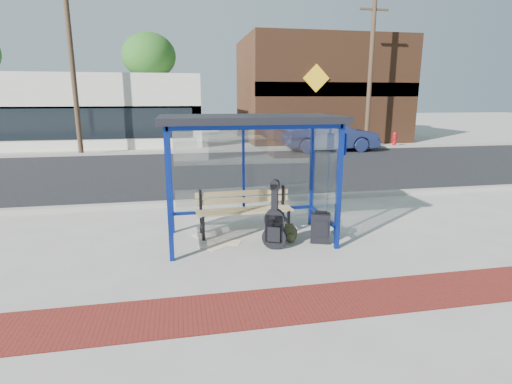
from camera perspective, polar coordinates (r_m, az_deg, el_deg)
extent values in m
plane|color=#B2ADA0|center=(7.94, -0.86, -6.85)|extent=(120.00, 120.00, 0.00)
cube|color=maroon|center=(5.62, 4.03, -15.81)|extent=(60.00, 1.00, 0.01)
cube|color=gray|center=(10.66, -3.62, -1.25)|extent=(60.00, 0.25, 0.12)
cube|color=black|center=(15.63, -6.07, 3.18)|extent=(60.00, 10.00, 0.00)
cube|color=gray|center=(20.65, -7.34, 5.78)|extent=(60.00, 0.25, 0.12)
cube|color=#B2ADA0|center=(22.54, -7.67, 6.25)|extent=(60.00, 4.00, 0.01)
cube|color=navy|center=(6.78, -12.33, -0.55)|extent=(0.08, 0.08, 2.30)
cube|color=navy|center=(7.33, 11.79, 0.53)|extent=(0.08, 0.08, 2.30)
cube|color=navy|center=(8.24, -12.15, 1.91)|extent=(0.08, 0.08, 2.30)
cube|color=navy|center=(8.71, 8.01, 2.69)|extent=(0.08, 0.08, 2.30)
cube|color=navy|center=(8.20, -1.85, 9.98)|extent=(3.00, 0.08, 0.08)
cube|color=navy|center=(6.73, 0.22, 9.25)|extent=(3.00, 0.08, 0.08)
cube|color=navy|center=(7.35, -12.66, 9.28)|extent=(0.08, 1.50, 0.08)
cube|color=navy|center=(7.87, 10.06, 9.64)|extent=(0.08, 1.50, 0.08)
cube|color=navy|center=(8.52, -1.76, -2.61)|extent=(3.00, 0.08, 0.06)
cube|color=navy|center=(7.70, -11.96, -4.65)|extent=(0.08, 1.50, 0.06)
cube|color=navy|center=(8.20, 9.53, -3.44)|extent=(0.08, 1.50, 0.06)
cube|color=navy|center=(8.31, -1.81, 3.70)|extent=(0.05, 0.05, 1.90)
cube|color=silver|center=(8.31, -1.80, 3.43)|extent=(2.84, 0.01, 1.82)
cube|color=silver|center=(7.47, -12.29, 2.00)|extent=(0.02, 1.34, 1.82)
cube|color=silver|center=(7.98, 9.78, 2.83)|extent=(0.02, 1.34, 1.82)
cube|color=black|center=(7.46, -0.92, 10.42)|extent=(3.30, 1.80, 0.12)
cube|color=silver|center=(26.49, -28.40, 10.17)|extent=(18.00, 6.00, 4.00)
cube|color=black|center=(23.68, -30.47, 9.75)|extent=(18.00, 0.10, 0.60)
cube|color=black|center=(23.64, -30.35, 8.29)|extent=(17.00, 0.04, 1.60)
cube|color=#59331E|center=(27.46, 9.06, 14.14)|extent=(10.00, 7.00, 6.40)
cube|color=black|center=(24.25, 11.91, 14.15)|extent=(10.00, 0.10, 0.80)
cube|color=yellow|center=(23.64, 8.60, 15.77)|extent=(1.56, 0.06, 1.56)
cylinder|color=#4C3826|center=(29.38, -14.69, 12.45)|extent=(0.36, 0.36, 5.00)
ellipsoid|color=#1F5217|center=(29.51, -15.05, 18.28)|extent=(3.60, 3.60, 3.06)
cylinder|color=#4C3826|center=(32.42, 14.52, 12.51)|extent=(0.36, 0.36, 5.00)
ellipsoid|color=#1F5217|center=(32.54, 14.85, 17.79)|extent=(3.60, 3.60, 3.06)
cylinder|color=#4C3826|center=(21.29, -24.70, 15.57)|extent=(0.24, 0.24, 8.00)
cylinder|color=#4C3826|center=(23.19, 16.01, 15.96)|extent=(0.24, 0.24, 8.00)
cube|color=#4C3826|center=(23.58, 16.55, 23.73)|extent=(1.60, 0.10, 0.10)
cube|color=black|center=(7.90, -7.53, -5.18)|extent=(0.06, 0.06, 0.49)
cube|color=black|center=(8.24, -7.89, -2.82)|extent=(0.06, 0.06, 0.93)
cube|color=black|center=(8.10, -7.69, -4.71)|extent=(0.07, 0.44, 0.05)
cube|color=black|center=(8.24, 4.65, -4.32)|extent=(0.06, 0.06, 0.49)
cube|color=black|center=(8.57, 3.81, -2.09)|extent=(0.06, 0.06, 0.93)
cube|color=black|center=(8.44, 4.21, -3.89)|extent=(0.07, 0.44, 0.05)
cube|color=tan|center=(7.98, -1.37, -3.02)|extent=(1.97, 0.18, 0.04)
cube|color=tan|center=(8.10, -1.54, -2.79)|extent=(1.97, 0.18, 0.04)
cube|color=tan|center=(8.21, -1.71, -2.56)|extent=(1.97, 0.18, 0.04)
cube|color=tan|center=(8.32, -1.88, -2.34)|extent=(1.97, 0.18, 0.04)
cube|color=tan|center=(8.32, -1.95, -1.18)|extent=(1.96, 0.11, 0.11)
cube|color=tan|center=(8.29, -1.96, -0.16)|extent=(1.96, 0.11, 0.11)
cylinder|color=black|center=(7.44, 2.63, -6.44)|extent=(0.46, 0.29, 0.45)
cylinder|color=black|center=(7.32, 2.66, -3.84)|extent=(0.40, 0.26, 0.38)
cube|color=black|center=(7.38, 2.65, -5.19)|extent=(0.35, 0.24, 0.54)
cube|color=black|center=(7.22, 2.69, -1.08)|extent=(0.15, 0.15, 0.54)
cube|color=black|center=(7.17, 2.71, 0.75)|extent=(0.19, 0.16, 0.11)
cube|color=black|center=(7.81, 9.16, -5.08)|extent=(0.42, 0.34, 0.57)
cylinder|color=black|center=(7.89, 8.10, -6.91)|extent=(0.12, 0.21, 0.05)
cylinder|color=black|center=(7.90, 10.08, -6.97)|extent=(0.12, 0.21, 0.05)
cube|color=black|center=(7.71, 9.25, -2.83)|extent=(0.23, 0.12, 0.04)
cube|color=black|center=(7.69, 9.17, -5.24)|extent=(0.28, 0.11, 0.31)
ellipsoid|color=#2F311B|center=(7.82, 4.86, -5.86)|extent=(0.30, 0.22, 0.35)
ellipsoid|color=#2F311B|center=(7.74, 5.04, -6.45)|extent=(0.17, 0.12, 0.18)
cube|color=#2F311B|center=(7.78, 4.85, -4.66)|extent=(0.10, 0.04, 0.03)
cube|color=navy|center=(8.14, 11.66, 1.55)|extent=(0.08, 0.08, 2.23)
cube|color=navy|center=(8.06, 12.14, 6.75)|extent=(0.10, 0.27, 0.42)
cube|color=white|center=(7.64, -6.31, -7.75)|extent=(0.53, 0.55, 0.01)
cube|color=white|center=(7.82, -3.74, -7.18)|extent=(0.49, 0.44, 0.01)
cube|color=white|center=(8.22, -7.43, -6.24)|extent=(0.52, 0.54, 0.01)
imported|color=#1C254E|center=(21.39, 10.61, 7.92)|extent=(4.93, 1.86, 1.61)
cylinder|color=#B60D14|center=(24.47, 19.16, 6.96)|extent=(0.22, 0.22, 0.66)
sphere|color=#B60D14|center=(24.44, 19.23, 7.81)|extent=(0.24, 0.24, 0.24)
cylinder|color=#B60D14|center=(24.46, 19.18, 7.22)|extent=(0.37, 0.24, 0.11)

